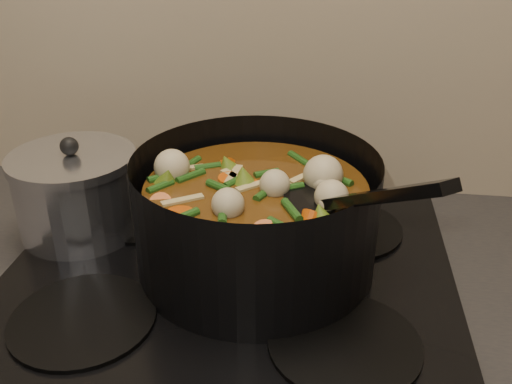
# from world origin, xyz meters

# --- Properties ---
(stovetop) EXTENTS (0.62, 0.54, 0.03)m
(stovetop) POSITION_xyz_m (0.00, 1.93, 0.92)
(stovetop) COLOR black
(stovetop) RESTS_ON counter
(stockpot) EXTENTS (0.43, 0.43, 0.24)m
(stockpot) POSITION_xyz_m (0.04, 1.95, 1.01)
(stockpot) COLOR black
(stockpot) RESTS_ON stovetop
(saucepan) EXTENTS (0.19, 0.19, 0.15)m
(saucepan) POSITION_xyz_m (-0.25, 2.01, 0.99)
(saucepan) COLOR silver
(saucepan) RESTS_ON stovetop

